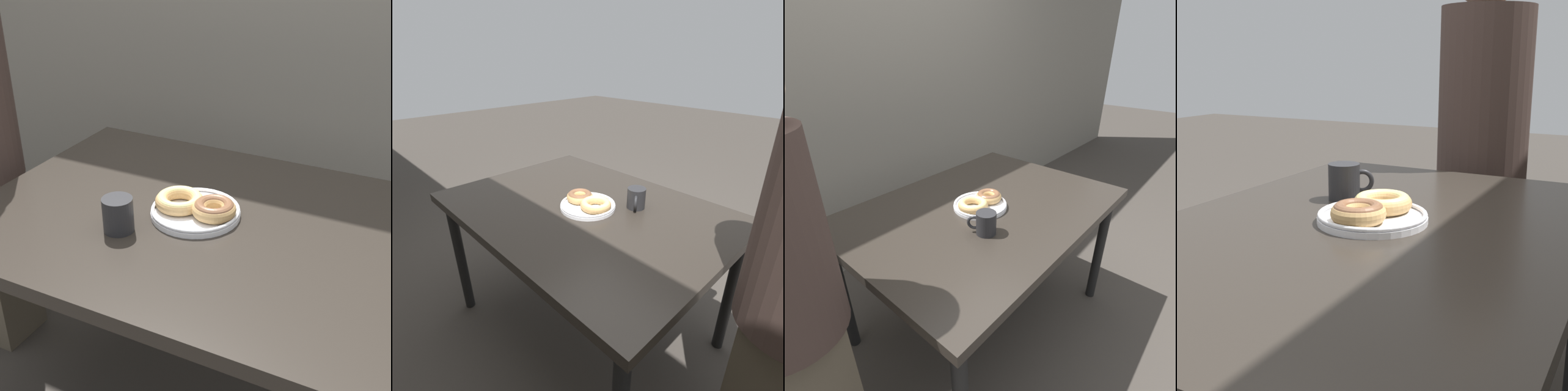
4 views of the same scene
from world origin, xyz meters
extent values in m
cube|color=#28231E|center=(0.00, 0.15, 0.69)|extent=(1.23, 0.89, 0.04)
cylinder|color=black|center=(-0.56, 0.53, 0.34)|extent=(0.05, 0.05, 0.67)
cylinder|color=white|center=(-0.02, 0.15, 0.72)|extent=(0.24, 0.24, 0.01)
torus|color=white|center=(-0.02, 0.15, 0.73)|extent=(0.24, 0.24, 0.01)
torus|color=tan|center=(0.03, 0.14, 0.75)|extent=(0.15, 0.15, 0.04)
torus|color=brown|center=(0.03, 0.14, 0.75)|extent=(0.14, 0.14, 0.03)
torus|color=tan|center=(-0.07, 0.15, 0.74)|extent=(0.17, 0.17, 0.04)
torus|color=#E0D17F|center=(-0.07, 0.15, 0.75)|extent=(0.16, 0.16, 0.03)
cylinder|color=#232326|center=(-0.17, -0.01, 0.76)|extent=(0.08, 0.08, 0.09)
cylinder|color=#382114|center=(-0.17, -0.01, 0.80)|extent=(0.07, 0.07, 0.00)
torus|color=#232326|center=(-0.19, 0.03, 0.76)|extent=(0.04, 0.06, 0.06)
camera|label=1|loc=(0.54, -0.99, 1.45)|focal=50.00mm
camera|label=2|loc=(-0.88, 0.97, 1.32)|focal=28.00mm
camera|label=3|loc=(-0.94, -0.65, 1.38)|focal=28.00mm
camera|label=4|loc=(0.98, 0.67, 1.06)|focal=50.00mm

